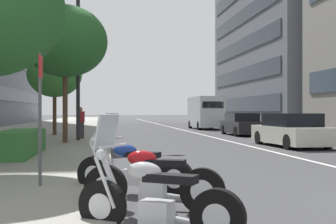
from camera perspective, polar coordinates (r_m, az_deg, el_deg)
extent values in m
cube|color=gray|center=(35.94, -15.52, -2.26)|extent=(160.00, 9.76, 0.15)
cube|color=silver|center=(41.08, 0.76, -2.07)|extent=(110.00, 0.16, 0.01)
cylinder|color=black|center=(5.73, -8.54, -11.92)|extent=(0.44, 0.61, 0.65)
cylinder|color=silver|center=(5.73, -8.54, -11.92)|extent=(0.28, 0.34, 0.32)
cylinder|color=black|center=(5.10, 6.47, -13.41)|extent=(0.44, 0.61, 0.65)
cylinder|color=silver|center=(5.10, 6.47, -13.41)|extent=(0.28, 0.34, 0.32)
cube|color=silver|center=(5.38, -1.49, -12.89)|extent=(0.42, 0.46, 0.28)
cube|color=black|center=(5.23, 0.31, -8.63)|extent=(0.52, 0.66, 0.10)
ellipsoid|color=#B2B2B7|center=(5.37, -3.15, -7.75)|extent=(0.45, 0.52, 0.24)
cylinder|color=silver|center=(5.58, -8.23, -9.05)|extent=(0.20, 0.29, 0.64)
cylinder|color=silver|center=(5.69, -7.47, -8.87)|extent=(0.20, 0.29, 0.64)
cylinder|color=silver|center=(5.54, -7.14, -4.38)|extent=(0.53, 0.35, 0.04)
sphere|color=silver|center=(5.65, -8.71, -5.53)|extent=(0.14, 0.14, 0.14)
cube|color=#B2BCC6|center=(5.58, -8.02, -2.50)|extent=(0.44, 0.33, 0.44)
cylinder|color=silver|center=(5.42, 1.92, -14.02)|extent=(0.44, 0.63, 0.16)
cylinder|color=black|center=(6.98, -8.11, -9.61)|extent=(0.35, 0.68, 0.68)
cylinder|color=silver|center=(6.98, -8.11, -9.61)|extent=(0.24, 0.36, 0.34)
cylinder|color=black|center=(6.60, 4.50, -10.18)|extent=(0.35, 0.68, 0.68)
cylinder|color=silver|center=(6.60, 4.50, -10.18)|extent=(0.24, 0.36, 0.34)
cube|color=silver|center=(6.75, -1.99, -10.09)|extent=(0.38, 0.45, 0.28)
cube|color=black|center=(6.65, -0.49, -6.62)|extent=(0.43, 0.68, 0.10)
ellipsoid|color=#AD1116|center=(6.73, -3.40, -6.02)|extent=(0.39, 0.52, 0.24)
cylinder|color=silver|center=(6.85, -7.70, -7.22)|extent=(0.15, 0.31, 0.64)
cylinder|color=silver|center=(6.98, -7.29, -7.08)|extent=(0.15, 0.31, 0.64)
cylinder|color=silver|center=(6.84, -6.86, -3.40)|extent=(0.57, 0.25, 0.04)
sphere|color=silver|center=(6.91, -8.27, -4.36)|extent=(0.14, 0.14, 0.14)
cube|color=#B2BCC6|center=(6.87, -7.65, -1.89)|extent=(0.45, 0.27, 0.44)
cylinder|color=silver|center=(6.84, 0.62, -10.97)|extent=(0.33, 0.67, 0.16)
cylinder|color=black|center=(8.42, -9.54, -7.98)|extent=(0.41, 0.66, 0.67)
cylinder|color=silver|center=(8.42, -9.54, -7.98)|extent=(0.27, 0.36, 0.34)
cylinder|color=black|center=(7.81, 0.92, -8.61)|extent=(0.41, 0.66, 0.67)
cylinder|color=silver|center=(7.81, 0.92, -8.61)|extent=(0.27, 0.36, 0.34)
cube|color=silver|center=(8.08, -4.51, -8.43)|extent=(0.40, 0.46, 0.28)
cube|color=black|center=(7.97, -3.32, -5.54)|extent=(0.48, 0.67, 0.10)
ellipsoid|color=navy|center=(8.10, -5.63, -5.02)|extent=(0.42, 0.52, 0.24)
cylinder|color=silver|center=(8.29, -9.28, -5.98)|extent=(0.18, 0.30, 0.64)
cylinder|color=silver|center=(8.41, -8.83, -5.89)|extent=(0.18, 0.30, 0.64)
cylinder|color=silver|center=(8.28, -8.57, -2.83)|extent=(0.55, 0.30, 0.04)
sphere|color=silver|center=(8.37, -9.66, -3.62)|extent=(0.14, 0.14, 0.14)
cylinder|color=silver|center=(8.13, -2.28, -9.23)|extent=(0.39, 0.65, 0.16)
cube|color=beige|center=(19.78, 15.68, -2.85)|extent=(4.69, 2.03, 0.73)
cube|color=black|center=(19.72, 15.74, -0.98)|extent=(2.62, 1.80, 0.56)
cylinder|color=black|center=(20.84, 11.76, -3.27)|extent=(0.63, 0.25, 0.62)
cylinder|color=black|center=(21.53, 15.92, -3.16)|extent=(0.63, 0.25, 0.62)
cylinder|color=black|center=(18.06, 15.39, -3.78)|extent=(0.63, 0.25, 0.62)
cylinder|color=black|center=(18.85, 20.02, -3.62)|extent=(0.63, 0.25, 0.62)
cube|color=black|center=(28.57, 9.59, -1.94)|extent=(4.35, 1.77, 0.75)
cube|color=black|center=(28.60, 9.56, -0.66)|extent=(2.34, 1.63, 0.53)
cylinder|color=black|center=(29.73, 7.28, -2.28)|extent=(0.62, 0.22, 0.62)
cylinder|color=black|center=(30.19, 10.23, -2.25)|extent=(0.62, 0.22, 0.62)
cylinder|color=black|center=(26.97, 8.88, -2.52)|extent=(0.62, 0.22, 0.62)
cylinder|color=black|center=(27.47, 12.09, -2.47)|extent=(0.62, 0.22, 0.62)
cube|color=silver|center=(38.23, 4.88, 0.03)|extent=(5.31, 2.19, 2.58)
cube|color=black|center=(35.70, 5.86, 0.94)|extent=(0.06, 1.79, 0.56)
cylinder|color=black|center=(39.80, 2.93, -1.62)|extent=(0.72, 0.27, 0.72)
cylinder|color=black|center=(40.23, 5.62, -1.61)|extent=(0.72, 0.27, 0.72)
cylinder|color=black|center=(36.29, 4.06, -1.78)|extent=(0.72, 0.27, 0.72)
cylinder|color=black|center=(36.76, 7.00, -1.76)|extent=(0.72, 0.27, 0.72)
cylinder|color=#47494C|center=(8.37, -16.31, -0.95)|extent=(0.06, 0.06, 2.43)
cube|color=red|center=(8.40, -16.21, 5.64)|extent=(0.32, 0.02, 0.40)
cylinder|color=#232326|center=(21.62, -11.62, 7.88)|extent=(0.18, 0.18, 8.63)
cube|color=#194C99|center=(21.33, -11.68, 8.96)|extent=(0.56, 0.03, 1.10)
cube|color=#194C99|center=(22.02, -11.56, 8.67)|extent=(0.56, 0.03, 1.10)
cube|color=#337033|center=(14.55, -18.85, -3.82)|extent=(4.08, 1.10, 0.76)
cylinder|color=#473323|center=(19.77, -13.23, 0.54)|extent=(0.22, 0.22, 3.07)
ellipsoid|color=#265B28|center=(20.02, -13.23, 8.95)|extent=(3.71, 3.71, 3.16)
cylinder|color=#473323|center=(26.62, -14.53, -0.34)|extent=(0.22, 0.22, 2.38)
ellipsoid|color=#387A33|center=(26.71, -14.53, 4.77)|extent=(3.18, 3.18, 2.70)
cube|color=#2D2D33|center=(22.91, -11.32, -2.34)|extent=(0.40, 0.38, 0.82)
cube|color=maroon|center=(22.89, -11.32, -0.61)|extent=(0.48, 0.44, 0.56)
sphere|color=#8C6647|center=(22.89, -11.32, 0.37)|extent=(0.22, 0.22, 0.22)
cube|color=#2D3842|center=(47.32, 9.57, 1.00)|extent=(21.28, 0.08, 1.50)
cube|color=#2D3842|center=(47.48, 9.57, 4.75)|extent=(21.28, 0.08, 1.50)
cube|color=#2D3842|center=(47.83, 9.57, 8.46)|extent=(21.28, 0.08, 1.50)
cube|color=#2D3842|center=(48.38, 9.58, 12.09)|extent=(21.28, 0.08, 1.50)
cube|color=#232D3D|center=(57.60, -18.50, 1.95)|extent=(25.79, 0.08, 1.50)
cube|color=#232D3D|center=(57.89, -18.50, 6.02)|extent=(25.79, 0.08, 1.50)
cube|color=#232D3D|center=(58.46, -18.51, 10.03)|extent=(25.79, 0.08, 1.50)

